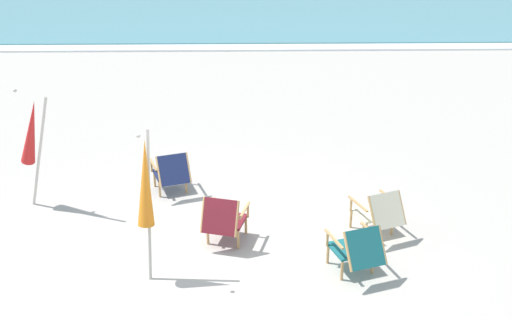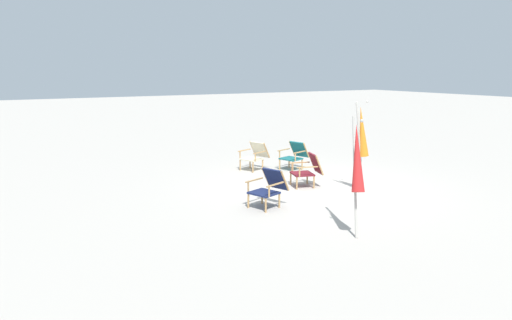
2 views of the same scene
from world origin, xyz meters
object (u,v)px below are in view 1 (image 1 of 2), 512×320
Objects in this scene: beach_chair_front_left at (379,212)px; umbrella_furled_red at (32,133)px; umbrella_furled_orange at (146,184)px; beach_chair_far_center at (224,219)px; beach_chair_back_right at (357,248)px; beach_chair_front_right at (171,172)px.

umbrella_furled_red is (-5.38, 1.05, 0.90)m from beach_chair_front_left.
beach_chair_front_left is 0.43× the size of umbrella_furled_orange.
umbrella_furled_orange is (-0.95, -0.79, 0.96)m from beach_chair_far_center.
umbrella_furled_red is at bearing 157.10° from beach_chair_back_right.
umbrella_furled_orange is at bearing -43.81° from umbrella_furled_red.
umbrella_furled_orange is at bearing -90.07° from beach_chair_front_right.
beach_chair_front_left is at bearing 4.40° from beach_chair_far_center.
beach_chair_front_right is at bearing 12.13° from umbrella_furled_red.
beach_chair_front_right is 0.98× the size of beach_chair_front_left.
beach_chair_back_right is at bearing -24.61° from beach_chair_far_center.
beach_chair_front_left is (2.32, 0.18, -0.01)m from beach_chair_far_center.
beach_chair_far_center is 0.39× the size of umbrella_furled_orange.
umbrella_furled_red is at bearing 158.14° from beach_chair_far_center.
beach_chair_far_center is at bearing 155.39° from beach_chair_back_right.
beach_chair_far_center is at bearing -175.60° from beach_chair_front_left.
beach_chair_front_right reaches higher than beach_chair_back_right.
beach_chair_far_center is 3.42m from umbrella_furled_red.
umbrella_furled_orange is 1.04× the size of umbrella_furled_red.
umbrella_furled_red reaches higher than beach_chair_front_right.
umbrella_furled_orange is at bearing 179.21° from beach_chair_back_right.
beach_chair_far_center is (0.95, -1.68, 0.01)m from beach_chair_front_right.
beach_chair_back_right is at bearing -0.79° from umbrella_furled_orange.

